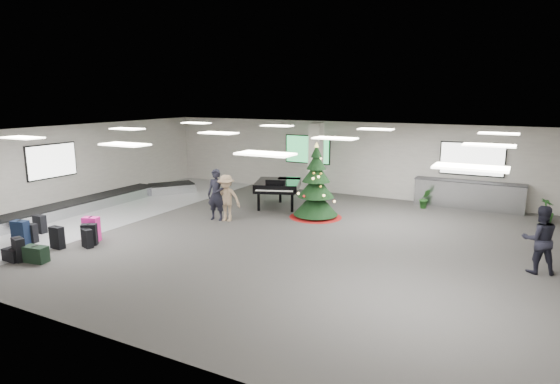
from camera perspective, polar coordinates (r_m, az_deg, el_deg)
The scene contains 21 objects.
ground at distance 14.82m, azimuth -0.82°, elevation -5.28°, with size 18.00×18.00×0.00m, color #363431.
room_envelope at distance 15.08m, azimuth -0.90°, elevation 4.09°, with size 18.02×14.02×3.21m.
baggage_carousel at distance 19.59m, azimuth -21.53°, elevation -1.24°, with size 2.28×9.71×0.43m.
service_counter at distance 19.55m, azimuth 21.96°, elevation -0.30°, with size 4.05×0.65×1.08m.
suitcase_0 at distance 14.30m, azimuth -29.25°, elevation -6.14°, with size 0.46×0.33×0.65m.
suitcase_1 at distance 14.95m, azimuth -25.53°, elevation -5.03°, with size 0.42×0.22×0.66m.
pink_suitcase at distance 15.25m, azimuth -22.00°, elevation -4.21°, with size 0.53×0.39×0.76m.
suitcase_3 at distance 14.89m, azimuth -22.21°, elevation -4.82°, with size 0.48×0.43×0.66m.
navy_suitcase at distance 15.80m, azimuth -29.05°, elevation -4.35°, with size 0.52×0.37×0.74m.
suitcase_5 at distance 15.88m, azimuth -28.12°, elevation -4.45°, with size 0.42×0.28×0.60m.
green_duffel at distance 14.04m, azimuth -27.64°, elevation -6.73°, with size 0.69×0.42×0.45m.
suitcase_7 at distance 14.71m, azimuth -22.45°, elevation -5.22°, with size 0.42×0.30×0.57m.
suitcase_8 at distance 16.82m, azimuth -27.23°, elevation -3.51°, with size 0.40×0.24×0.60m.
black_duffel at distance 14.44m, azimuth -29.84°, elevation -6.66°, with size 0.51×0.28×0.35m.
christmas_tree at distance 16.80m, azimuth 4.40°, elevation 0.02°, with size 1.91×1.91×2.72m.
grand_piano at distance 18.27m, azimuth -0.29°, elevation 0.78°, with size 2.24×2.54×1.21m.
traveler_a at distance 16.54m, azimuth -7.76°, elevation -0.33°, with size 0.66×0.43×1.82m, color black.
traveler_b at distance 16.38m, azimuth -6.56°, elevation -0.74°, with size 1.06×0.61×1.63m, color #9B7D5F.
traveler_bench at distance 13.20m, azimuth 29.09°, elevation -5.08°, with size 0.83×0.65×1.72m, color black.
potted_plant_left at distance 19.03m, azimuth 17.23°, elevation -0.77°, with size 0.42×0.34×0.77m, color #15421C.
potted_plant_right at distance 18.57m, azimuth 29.71°, elevation -1.98°, with size 0.48×0.48×0.86m, color #15421C.
Camera 1 is at (6.79, -12.44, 4.35)m, focal length 30.00 mm.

